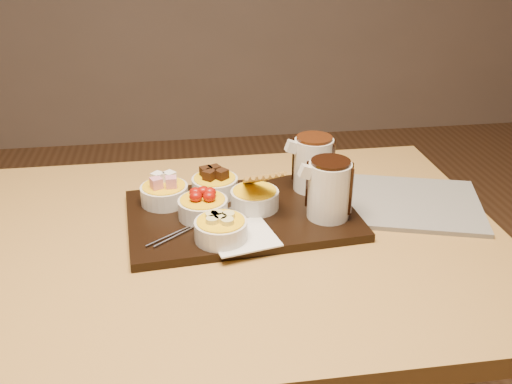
{
  "coord_description": "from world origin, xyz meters",
  "views": [
    {
      "loc": [
        -0.03,
        -0.96,
        1.32
      ],
      "look_at": [
        0.12,
        0.06,
        0.81
      ],
      "focal_mm": 40.0,
      "sensor_mm": 36.0,
      "label": 1
    }
  ],
  "objects": [
    {
      "name": "bowl_strawberries",
      "position": [
        0.01,
        0.05,
        0.79
      ],
      "size": [
        0.1,
        0.1,
        0.04
      ],
      "primitive_type": "cylinder",
      "color": "silver",
      "rests_on": "serving_board"
    },
    {
      "name": "pitcher_dark_chocolate",
      "position": [
        0.26,
        0.02,
        0.83
      ],
      "size": [
        0.09,
        0.09,
        0.12
      ],
      "primitive_type": "cylinder",
      "rotation": [
        0.0,
        0.0,
        0.08
      ],
      "color": "silver",
      "rests_on": "serving_board"
    },
    {
      "name": "fondue_skewers",
      "position": [
        0.0,
        0.03,
        0.77
      ],
      "size": [
        0.18,
        0.23,
        0.01
      ],
      "primitive_type": null,
      "rotation": [
        0.0,
        0.0,
        -0.93
      ],
      "color": "silver",
      "rests_on": "serving_board"
    },
    {
      "name": "bowl_bananas",
      "position": [
        0.04,
        -0.04,
        0.79
      ],
      "size": [
        0.1,
        0.1,
        0.04
      ],
      "primitive_type": "cylinder",
      "color": "silver",
      "rests_on": "serving_board"
    },
    {
      "name": "pitcher_milk_chocolate",
      "position": [
        0.26,
        0.15,
        0.83
      ],
      "size": [
        0.09,
        0.09,
        0.12
      ],
      "primitive_type": "cylinder",
      "rotation": [
        0.0,
        0.0,
        0.08
      ],
      "color": "silver",
      "rests_on": "serving_board"
    },
    {
      "name": "bowl_biscotti",
      "position": [
        0.12,
        0.07,
        0.79
      ],
      "size": [
        0.1,
        0.1,
        0.04
      ],
      "primitive_type": "cylinder",
      "color": "silver",
      "rests_on": "serving_board"
    },
    {
      "name": "dining_table",
      "position": [
        0.0,
        0.0,
        0.65
      ],
      "size": [
        1.2,
        0.8,
        0.75
      ],
      "color": "#B18642",
      "rests_on": "ground"
    },
    {
      "name": "serving_board",
      "position": [
        0.09,
        0.06,
        0.76
      ],
      "size": [
        0.48,
        0.34,
        0.02
      ],
      "primitive_type": "cube",
      "rotation": [
        0.0,
        0.0,
        0.08
      ],
      "color": "black",
      "rests_on": "dining_table"
    },
    {
      "name": "bowl_cake",
      "position": [
        0.04,
        0.15,
        0.79
      ],
      "size": [
        0.1,
        0.1,
        0.04
      ],
      "primitive_type": "cylinder",
      "color": "silver",
      "rests_on": "serving_board"
    },
    {
      "name": "bowl_marshmallows",
      "position": [
        -0.07,
        0.12,
        0.79
      ],
      "size": [
        0.1,
        0.1,
        0.04
      ],
      "primitive_type": "cylinder",
      "color": "silver",
      "rests_on": "serving_board"
    },
    {
      "name": "newspaper",
      "position": [
        0.45,
        0.07,
        0.76
      ],
      "size": [
        0.37,
        0.33,
        0.01
      ],
      "primitive_type": "cube",
      "rotation": [
        0.0,
        0.0,
        -0.3
      ],
      "color": "beige",
      "rests_on": "dining_table"
    },
    {
      "name": "napkin",
      "position": [
        0.08,
        -0.04,
        0.77
      ],
      "size": [
        0.14,
        0.14,
        0.0
      ],
      "primitive_type": "cube",
      "rotation": [
        0.0,
        0.0,
        0.22
      ],
      "color": "white",
      "rests_on": "serving_board"
    }
  ]
}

